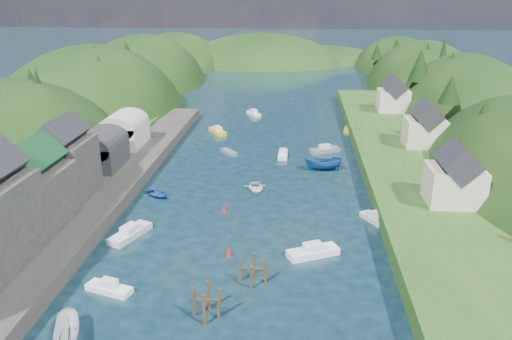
# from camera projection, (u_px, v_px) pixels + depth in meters

# --- Properties ---
(ground) EXTENTS (600.00, 600.00, 0.00)m
(ground) POSITION_uv_depth(u_px,v_px,m) (266.00, 150.00, 96.42)
(ground) COLOR black
(ground) RESTS_ON ground
(hillside_left) EXTENTS (44.00, 245.56, 52.00)m
(hillside_left) POSITION_uv_depth(u_px,v_px,m) (95.00, 146.00, 126.20)
(hillside_left) COLOR black
(hillside_left) RESTS_ON ground
(hillside_right) EXTENTS (36.00, 245.56, 48.00)m
(hillside_right) POSITION_uv_depth(u_px,v_px,m) (461.00, 153.00, 118.73)
(hillside_right) COLOR black
(hillside_right) RESTS_ON ground
(far_hills) EXTENTS (103.00, 68.00, 44.00)m
(far_hills) POSITION_uv_depth(u_px,v_px,m) (288.00, 86.00, 216.02)
(far_hills) COLOR black
(far_hills) RESTS_ON ground
(hill_trees) EXTENTS (89.70, 151.48, 12.65)m
(hill_trees) POSITION_uv_depth(u_px,v_px,m) (278.00, 80.00, 106.21)
(hill_trees) COLOR black
(hill_trees) RESTS_ON ground
(quay_left) EXTENTS (12.00, 110.00, 2.00)m
(quay_left) POSITION_uv_depth(u_px,v_px,m) (81.00, 205.00, 69.95)
(quay_left) COLOR #2D2B28
(quay_left) RESTS_ON ground
(terrace_left_grass) EXTENTS (12.00, 110.00, 2.50)m
(terrace_left_grass) POSITION_uv_depth(u_px,v_px,m) (33.00, 201.00, 70.43)
(terrace_left_grass) COLOR #234719
(terrace_left_grass) RESTS_ON ground
(quayside_buildings) EXTENTS (8.00, 35.84, 12.90)m
(quayside_buildings) POSITION_uv_depth(u_px,v_px,m) (6.00, 204.00, 55.29)
(quayside_buildings) COLOR #2D2B28
(quayside_buildings) RESTS_ON quay_left
(boat_sheds) EXTENTS (7.00, 21.00, 7.50)m
(boat_sheds) POSITION_uv_depth(u_px,v_px,m) (112.00, 137.00, 86.41)
(boat_sheds) COLOR #2D2D30
(boat_sheds) RESTS_ON quay_left
(terrace_right) EXTENTS (16.00, 120.00, 2.40)m
(terrace_right) POSITION_uv_depth(u_px,v_px,m) (409.00, 166.00, 84.64)
(terrace_right) COLOR #234719
(terrace_right) RESTS_ON ground
(right_bank_cottages) EXTENTS (9.00, 59.24, 8.41)m
(right_bank_cottages) POSITION_uv_depth(u_px,v_px,m) (419.00, 127.00, 90.59)
(right_bank_cottages) COLOR beige
(right_bank_cottages) RESTS_ON terrace_right
(piling_cluster_near) EXTENTS (2.86, 2.70, 3.85)m
(piling_cluster_near) POSITION_uv_depth(u_px,v_px,m) (207.00, 305.00, 47.29)
(piling_cluster_near) COLOR #382314
(piling_cluster_near) RESTS_ON ground
(piling_cluster_far) EXTENTS (3.19, 2.98, 3.38)m
(piling_cluster_far) POSITION_uv_depth(u_px,v_px,m) (253.00, 273.00, 53.04)
(piling_cluster_far) COLOR #382314
(piling_cluster_far) RESTS_ON ground
(channel_buoy_near) EXTENTS (0.70, 0.70, 1.10)m
(channel_buoy_near) POSITION_uv_depth(u_px,v_px,m) (229.00, 252.00, 58.45)
(channel_buoy_near) COLOR red
(channel_buoy_near) RESTS_ON ground
(channel_buoy_far) EXTENTS (0.70, 0.70, 1.10)m
(channel_buoy_far) POSITION_uv_depth(u_px,v_px,m) (224.00, 209.00, 69.90)
(channel_buoy_far) COLOR red
(channel_buoy_far) RESTS_ON ground
(moored_boats) EXTENTS (36.50, 90.42, 2.51)m
(moored_boats) POSITION_uv_depth(u_px,v_px,m) (254.00, 193.00, 74.70)
(moored_boats) COLOR gold
(moored_boats) RESTS_ON ground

